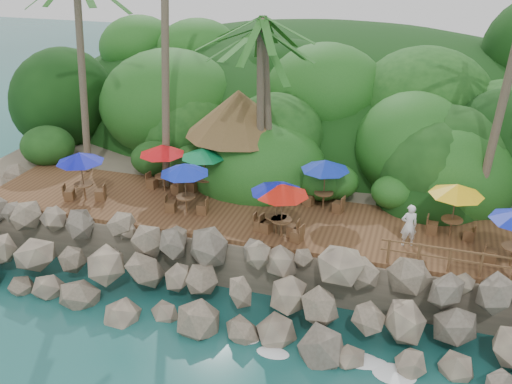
% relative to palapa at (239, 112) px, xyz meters
% --- Properties ---
extents(ground, '(140.00, 140.00, 0.00)m').
position_rel_palapa_xyz_m(ground, '(1.99, -9.61, -5.79)').
color(ground, '#19514F').
rests_on(ground, ground).
extents(land_base, '(32.00, 25.20, 2.10)m').
position_rel_palapa_xyz_m(land_base, '(1.99, 6.39, -4.74)').
color(land_base, gray).
rests_on(land_base, ground).
extents(jungle_hill, '(44.80, 28.00, 15.40)m').
position_rel_palapa_xyz_m(jungle_hill, '(1.99, 13.89, -5.79)').
color(jungle_hill, '#143811').
rests_on(jungle_hill, ground).
extents(seawall, '(29.00, 4.00, 2.30)m').
position_rel_palapa_xyz_m(seawall, '(1.99, -7.61, -4.64)').
color(seawall, gray).
rests_on(seawall, ground).
extents(terrace, '(26.00, 5.00, 0.20)m').
position_rel_palapa_xyz_m(terrace, '(1.99, -3.61, -3.59)').
color(terrace, brown).
rests_on(terrace, land_base).
extents(jungle_foliage, '(44.00, 16.00, 12.00)m').
position_rel_palapa_xyz_m(jungle_foliage, '(1.99, 5.39, -5.79)').
color(jungle_foliage, '#143811').
rests_on(jungle_foliage, ground).
extents(foam_line, '(25.20, 0.80, 0.06)m').
position_rel_palapa_xyz_m(foam_line, '(1.99, -9.31, -5.76)').
color(foam_line, white).
rests_on(foam_line, ground).
extents(palapa, '(5.30, 5.30, 4.60)m').
position_rel_palapa_xyz_m(palapa, '(0.00, 0.00, 0.00)').
color(palapa, brown).
rests_on(palapa, ground).
extents(dining_clusters, '(20.72, 5.28, 2.36)m').
position_rel_palapa_xyz_m(dining_clusters, '(2.57, -3.76, -1.53)').
color(dining_clusters, brown).
rests_on(dining_clusters, terrace).
extents(railing, '(6.10, 0.10, 1.00)m').
position_rel_palapa_xyz_m(railing, '(10.72, -5.96, -2.89)').
color(railing, brown).
rests_on(railing, terrace).
extents(waiter, '(0.76, 0.62, 1.80)m').
position_rel_palapa_xyz_m(waiter, '(8.58, -4.41, -2.59)').
color(waiter, white).
rests_on(waiter, terrace).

